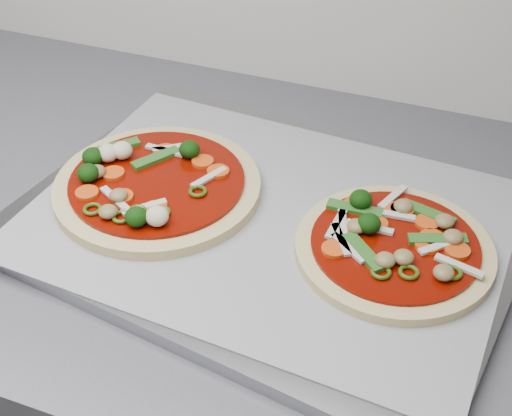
% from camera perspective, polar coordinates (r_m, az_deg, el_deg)
% --- Properties ---
extents(countertop, '(3.60, 0.60, 0.04)m').
position_cam_1_polar(countertop, '(0.78, 7.19, -3.49)').
color(countertop, '#56565D').
rests_on(countertop, base_cabinet).
extents(baking_tray, '(0.56, 0.45, 0.02)m').
position_cam_1_polar(baking_tray, '(0.76, 0.90, -1.34)').
color(baking_tray, gray).
rests_on(baking_tray, countertop).
extents(parchment, '(0.51, 0.39, 0.00)m').
position_cam_1_polar(parchment, '(0.76, 0.91, -0.80)').
color(parchment, gray).
rests_on(parchment, baking_tray).
extents(pizza_left, '(0.32, 0.32, 0.04)m').
position_cam_1_polar(pizza_left, '(0.79, -8.19, 1.89)').
color(pizza_left, tan).
rests_on(pizza_left, parchment).
extents(pizza_right, '(0.27, 0.27, 0.03)m').
position_cam_1_polar(pizza_right, '(0.72, 10.99, -2.92)').
color(pizza_right, tan).
rests_on(pizza_right, parchment).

